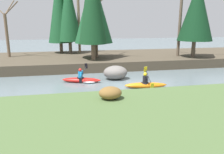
# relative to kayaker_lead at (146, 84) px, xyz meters

# --- Properties ---
(ground_plane) EXTENTS (90.00, 90.00, 0.00)m
(ground_plane) POSITION_rel_kayaker_lead_xyz_m (-1.17, 0.71, -0.22)
(ground_plane) COLOR slate
(riverbank_near) EXTENTS (44.00, 5.93, 0.84)m
(riverbank_near) POSITION_rel_kayaker_lead_xyz_m (-1.17, -5.69, 0.20)
(riverbank_near) COLOR #4C6638
(riverbank_near) RESTS_ON ground
(riverbank_far) EXTENTS (44.00, 8.69, 0.84)m
(riverbank_far) POSITION_rel_kayaker_lead_xyz_m (-1.17, 9.15, 0.20)
(riverbank_far) COLOR #4C4233
(riverbank_far) RESTS_ON ground
(conifer_tree_far_left) EXTENTS (2.61, 2.61, 8.48)m
(conifer_tree_far_left) POSITION_rel_kayaker_lead_xyz_m (-5.58, 12.14, 5.42)
(conifer_tree_far_left) COLOR brown
(conifer_tree_far_left) RESTS_ON riverbank_far
(conifer_tree_left) EXTENTS (2.56, 2.56, 7.87)m
(conifer_tree_left) POSITION_rel_kayaker_lead_xyz_m (-4.59, 11.56, 5.20)
(conifer_tree_left) COLOR brown
(conifer_tree_left) RESTS_ON riverbank_far
(conifer_tree_centre) EXTENTS (3.54, 3.54, 7.54)m
(conifer_tree_centre) POSITION_rel_kayaker_lead_xyz_m (-2.43, 7.80, 5.09)
(conifer_tree_centre) COLOR brown
(conifer_tree_centre) RESTS_ON riverbank_far
(conifer_tree_mid_right) EXTENTS (3.26, 3.26, 7.14)m
(conifer_tree_mid_right) POSITION_rel_kayaker_lead_xyz_m (7.09, 6.39, 4.96)
(conifer_tree_mid_right) COLOR brown
(conifer_tree_mid_right) RESTS_ON riverbank_far
(bare_tree_upstream) EXTENTS (3.03, 2.99, 5.44)m
(bare_tree_upstream) POSITION_rel_kayaker_lead_xyz_m (-10.50, 10.02, 3.18)
(bare_tree_upstream) COLOR brown
(bare_tree_upstream) RESTS_ON riverbank_far
(bare_tree_mid_upstream) EXTENTS (4.31, 4.26, 7.89)m
(bare_tree_mid_upstream) POSITION_rel_kayaker_lead_xyz_m (-3.54, 11.68, 4.33)
(bare_tree_mid_upstream) COLOR #7A664C
(bare_tree_mid_upstream) RESTS_ON riverbank_far
(bare_tree_mid_downstream) EXTENTS (3.67, 3.63, 6.67)m
(bare_tree_mid_downstream) POSITION_rel_kayaker_lead_xyz_m (-2.13, 8.06, 3.76)
(bare_tree_mid_downstream) COLOR brown
(bare_tree_mid_downstream) RESTS_ON riverbank_far
(bare_tree_downstream) EXTENTS (4.22, 4.17, 7.72)m
(bare_tree_downstream) POSITION_rel_kayaker_lead_xyz_m (6.05, 7.48, 4.25)
(bare_tree_downstream) COLOR brown
(bare_tree_downstream) RESTS_ON riverbank_far
(shrub_clump_nearest) EXTENTS (1.01, 0.84, 0.55)m
(shrub_clump_nearest) POSITION_rel_kayaker_lead_xyz_m (-3.09, -3.95, 0.89)
(shrub_clump_nearest) COLOR brown
(shrub_clump_nearest) RESTS_ON riverbank_near
(kayaker_lead) EXTENTS (2.80, 2.07, 1.20)m
(kayaker_lead) POSITION_rel_kayaker_lead_xyz_m (0.00, 0.00, 0.00)
(kayaker_lead) COLOR orange
(kayaker_lead) RESTS_ON ground
(kayaker_middle) EXTENTS (2.77, 2.03, 1.20)m
(kayaker_middle) POSITION_rel_kayaker_lead_xyz_m (-3.91, 2.09, -0.02)
(kayaker_middle) COLOR red
(kayaker_middle) RESTS_ON ground
(boulder_midstream) EXTENTS (1.79, 1.40, 1.01)m
(boulder_midstream) POSITION_rel_kayaker_lead_xyz_m (-1.47, 2.56, 0.28)
(boulder_midstream) COLOR slate
(boulder_midstream) RESTS_ON ground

